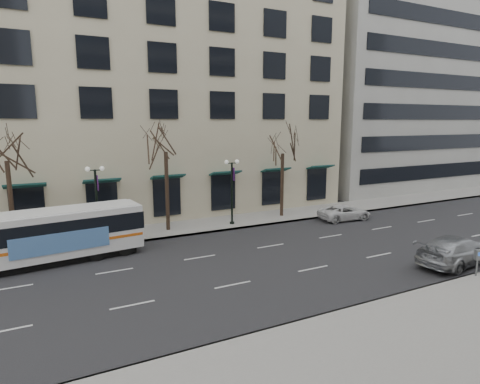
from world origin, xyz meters
TOP-DOWN VIEW (x-y plane):
  - ground at (0.00, 0.00)m, footprint 160.00×160.00m
  - sidewalk_far at (5.00, 9.00)m, footprint 80.00×4.00m
  - building_hotel at (-2.00, 21.00)m, footprint 40.00×20.00m
  - building_office at (32.00, 21.00)m, footprint 25.00×20.00m
  - tree_far_left at (-10.00, 8.80)m, footprint 3.60×3.60m
  - tree_far_mid at (0.00, 8.80)m, footprint 3.60×3.60m
  - tree_far_right at (10.00, 8.80)m, footprint 3.60×3.60m
  - lamp_post_left at (-4.99, 8.20)m, footprint 1.22×0.45m
  - lamp_post_right at (5.01, 8.20)m, footprint 1.22×0.45m
  - city_bus at (-8.47, 5.31)m, footprint 11.62×3.73m
  - silver_car at (12.82, -5.40)m, footprint 5.89×2.89m
  - white_pickup at (14.23, 5.68)m, footprint 4.63×2.41m
  - pay_station at (11.74, -7.30)m, footprint 0.35×0.29m

SIDE VIEW (x-z plane):
  - ground at x=0.00m, z-range 0.00..0.00m
  - sidewalk_far at x=5.00m, z-range 0.00..0.15m
  - white_pickup at x=14.23m, z-range 0.00..1.25m
  - silver_car at x=12.82m, z-range 0.00..1.65m
  - pay_station at x=11.74m, z-range 0.47..1.89m
  - city_bus at x=-8.47m, z-range 0.14..3.24m
  - lamp_post_left at x=-4.99m, z-range 0.34..5.55m
  - lamp_post_right at x=5.01m, z-range 0.34..5.55m
  - tree_far_right at x=10.00m, z-range 2.39..10.45m
  - tree_far_left at x=-10.00m, z-range 2.53..10.87m
  - tree_far_mid at x=0.00m, z-range 2.63..11.18m
  - building_hotel at x=-2.00m, z-range 0.00..24.00m
  - building_office at x=32.00m, z-range 0.00..35.00m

